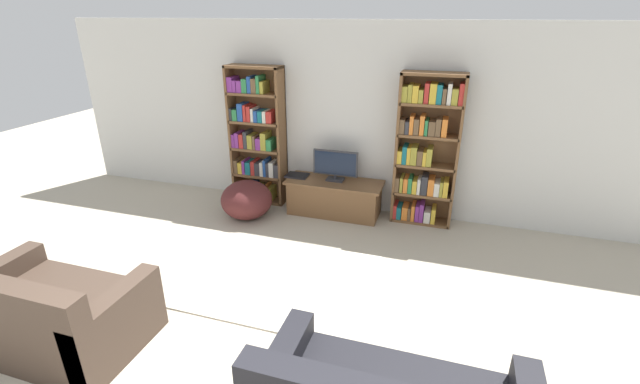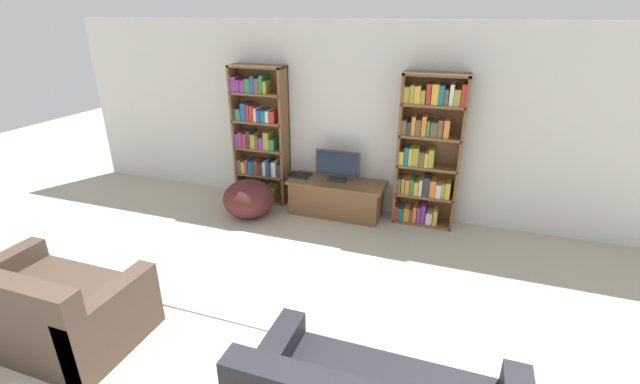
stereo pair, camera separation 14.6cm
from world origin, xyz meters
name	(u,v)px [view 1 (the left image)]	position (x,y,z in m)	size (l,w,h in m)	color
wall_back	(348,120)	(0.00, 4.23, 1.30)	(8.80, 0.06, 2.60)	silver
bookshelf_left	(257,139)	(-1.33, 4.05, 0.96)	(0.80, 0.30, 2.01)	brown
bookshelf_right	(425,151)	(1.09, 4.05, 1.01)	(0.80, 0.30, 2.01)	brown
tv_stand	(334,197)	(-0.10, 3.91, 0.25)	(1.35, 0.53, 0.49)	brown
television	(335,165)	(-0.10, 3.94, 0.72)	(0.63, 0.16, 0.44)	#2D2D33
laptop	(297,175)	(-0.67, 3.93, 0.51)	(0.32, 0.24, 0.03)	#28282D
area_rug	(279,279)	(-0.22, 2.12, 0.01)	(2.00, 1.57, 0.02)	beige
couch_left_sectional	(52,316)	(-1.69, 0.66, 0.29)	(1.50, 0.94, 0.85)	#423328
beanbag_ottoman	(247,200)	(-1.23, 3.42, 0.27)	(0.71, 0.71, 0.53)	#4C1E1E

